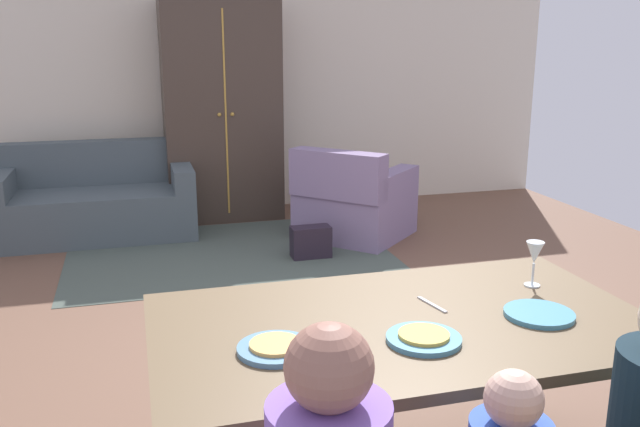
# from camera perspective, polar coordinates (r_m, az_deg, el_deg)

# --- Properties ---
(ground_plane) EXTENTS (7.09, 6.31, 0.02)m
(ground_plane) POSITION_cam_1_polar(r_m,az_deg,el_deg) (4.24, -1.55, -9.67)
(ground_plane) COLOR brown
(back_wall) EXTENTS (7.09, 0.10, 2.70)m
(back_wall) POSITION_cam_1_polar(r_m,az_deg,el_deg) (7.03, -8.12, 11.32)
(back_wall) COLOR beige
(back_wall) RESTS_ON ground_plane
(dining_table) EXTENTS (1.77, 1.01, 0.76)m
(dining_table) POSITION_cam_1_polar(r_m,az_deg,el_deg) (2.47, 6.96, -10.39)
(dining_table) COLOR brown
(dining_table) RESTS_ON ground_plane
(plate_near_man) EXTENTS (0.25, 0.25, 0.02)m
(plate_near_man) POSITION_cam_1_polar(r_m,az_deg,el_deg) (2.20, -3.76, -11.33)
(plate_near_man) COLOR teal
(plate_near_man) RESTS_ON dining_table
(pizza_near_man) EXTENTS (0.17, 0.17, 0.01)m
(pizza_near_man) POSITION_cam_1_polar(r_m,az_deg,el_deg) (2.20, -3.77, -10.98)
(pizza_near_man) COLOR #E4A44E
(pizza_near_man) RESTS_ON plate_near_man
(plate_near_child) EXTENTS (0.25, 0.25, 0.02)m
(plate_near_child) POSITION_cam_1_polar(r_m,az_deg,el_deg) (2.29, 8.76, -10.43)
(plate_near_child) COLOR teal
(plate_near_child) RESTS_ON dining_table
(pizza_near_child) EXTENTS (0.17, 0.17, 0.01)m
(pizza_near_child) POSITION_cam_1_polar(r_m,az_deg,el_deg) (2.28, 8.77, -10.09)
(pizza_near_child) COLOR gold
(pizza_near_child) RESTS_ON plate_near_child
(plate_near_woman) EXTENTS (0.25, 0.25, 0.02)m
(plate_near_woman) POSITION_cam_1_polar(r_m,az_deg,el_deg) (2.58, 18.03, -8.08)
(plate_near_woman) COLOR teal
(plate_near_woman) RESTS_ON dining_table
(wine_glass) EXTENTS (0.07, 0.07, 0.19)m
(wine_glass) POSITION_cam_1_polar(r_m,az_deg,el_deg) (2.83, 17.68, -3.33)
(wine_glass) COLOR silver
(wine_glass) RESTS_ON dining_table
(fork) EXTENTS (0.06, 0.15, 0.01)m
(fork) POSITION_cam_1_polar(r_m,az_deg,el_deg) (2.31, 1.32, -10.12)
(fork) COLOR silver
(fork) RESTS_ON dining_table
(knife) EXTENTS (0.05, 0.17, 0.01)m
(knife) POSITION_cam_1_polar(r_m,az_deg,el_deg) (2.59, 9.45, -7.59)
(knife) COLOR silver
(knife) RESTS_ON dining_table
(area_rug) EXTENTS (2.60, 1.80, 0.01)m
(area_rug) POSITION_cam_1_polar(r_m,az_deg,el_deg) (5.68, -7.74, -3.27)
(area_rug) COLOR #455048
(area_rug) RESTS_ON ground_plane
(couch) EXTENTS (1.70, 0.86, 0.82)m
(couch) POSITION_cam_1_polar(r_m,az_deg,el_deg) (6.39, -18.37, 0.92)
(couch) COLOR #475358
(couch) RESTS_ON ground_plane
(armchair) EXTENTS (1.21, 1.21, 0.82)m
(armchair) POSITION_cam_1_polar(r_m,az_deg,el_deg) (6.00, 2.81, 0.93)
(armchair) COLOR gray
(armchair) RESTS_ON ground_plane
(armoire) EXTENTS (1.10, 0.59, 2.10)m
(armoire) POSITION_cam_1_polar(r_m,az_deg,el_deg) (6.66, -8.31, 8.55)
(armoire) COLOR #41342B
(armoire) RESTS_ON ground_plane
(handbag) EXTENTS (0.32, 0.16, 0.26)m
(handbag) POSITION_cam_1_polar(r_m,az_deg,el_deg) (5.48, -0.78, -2.43)
(handbag) COLOR #251D29
(handbag) RESTS_ON ground_plane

